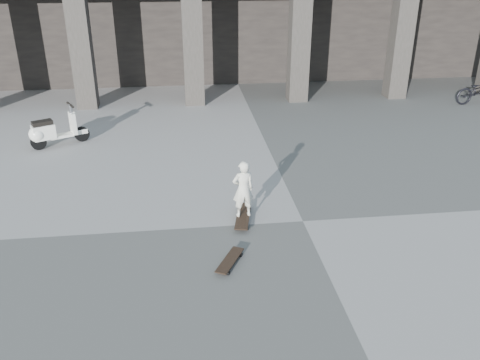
{
  "coord_description": "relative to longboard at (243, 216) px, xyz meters",
  "views": [
    {
      "loc": [
        -2.3,
        -8.55,
        4.98
      ],
      "look_at": [
        -1.17,
        0.69,
        0.65
      ],
      "focal_mm": 38.0,
      "sensor_mm": 36.0,
      "label": 1
    }
  ],
  "objects": [
    {
      "name": "child",
      "position": [
        0.0,
        0.0,
        0.6
      ],
      "size": [
        0.46,
        0.34,
        1.16
      ],
      "primitive_type": "imported",
      "rotation": [
        0.0,
        0.0,
        3.29
      ],
      "color": "silver",
      "rests_on": "longboard"
    },
    {
      "name": "ground",
      "position": [
        1.17,
        -0.19,
        -0.09
      ],
      "size": [
        90.0,
        90.0,
        0.0
      ],
      "primitive_type": "plane",
      "color": "#4F4F4C",
      "rests_on": "ground"
    },
    {
      "name": "skateboard_spare",
      "position": [
        -0.42,
        -1.5,
        -0.01
      ],
      "size": [
        0.58,
        0.84,
        0.1
      ],
      "rotation": [
        0.0,
        0.0,
        1.08
      ],
      "color": "black",
      "rests_on": "ground"
    },
    {
      "name": "scooter",
      "position": [
        -4.64,
        4.61,
        0.35
      ],
      "size": [
        1.47,
        0.88,
        1.11
      ],
      "rotation": [
        0.0,
        0.0,
        0.46
      ],
      "color": "black",
      "rests_on": "ground"
    },
    {
      "name": "longboard",
      "position": [
        0.0,
        0.0,
        0.0
      ],
      "size": [
        0.47,
        1.12,
        0.11
      ],
      "rotation": [
        0.0,
        0.0,
        1.37
      ],
      "color": "black",
      "rests_on": "ground"
    },
    {
      "name": "bicycle",
      "position": [
        9.04,
        7.11,
        0.37
      ],
      "size": [
        1.79,
        0.81,
        0.91
      ],
      "primitive_type": "imported",
      "rotation": [
        0.0,
        0.0,
        1.69
      ],
      "color": "black",
      "rests_on": "ground"
    }
  ]
}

